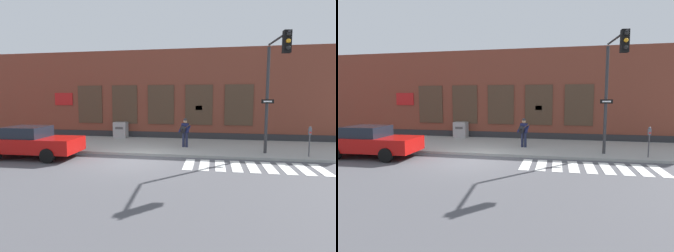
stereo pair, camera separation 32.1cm
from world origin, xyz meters
TOP-DOWN VIEW (x-y plane):
  - ground_plane at (0.00, 0.00)m, footprint 160.00×160.00m
  - sidewalk at (0.00, 3.81)m, footprint 28.00×5.31m
  - building_backdrop at (-0.00, 8.45)m, footprint 28.00×4.06m
  - crosswalk at (5.25, -0.15)m, footprint 5.78×1.90m
  - red_car at (-5.10, -0.13)m, footprint 4.65×2.08m
  - busker at (2.01, 3.20)m, footprint 0.72×0.63m
  - traffic_light at (6.28, 1.32)m, footprint 0.66×2.69m
  - parking_meter at (8.09, 1.82)m, footprint 0.13×0.11m
  - utility_box at (-2.79, 6.01)m, footprint 0.91×0.70m

SIDE VIEW (x-z plane):
  - ground_plane at x=0.00m, z-range 0.00..0.00m
  - crosswalk at x=5.25m, z-range 0.00..0.01m
  - sidewalk at x=0.00m, z-range 0.00..0.13m
  - utility_box at x=-2.79m, z-range 0.13..1.22m
  - red_car at x=-5.10m, z-range 0.01..1.54m
  - busker at x=2.01m, z-range 0.24..1.86m
  - parking_meter at x=8.09m, z-range 0.36..1.79m
  - building_backdrop at x=0.00m, z-range 0.00..6.19m
  - traffic_light at x=6.28m, z-range 1.13..6.56m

